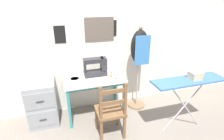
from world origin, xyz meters
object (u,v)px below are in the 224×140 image
Objects in this scene: fabric_bowl at (75,80)px; filing_cabinet at (43,102)px; storage_box at (195,75)px; sewing_machine at (97,67)px; thread_spool_near_machine at (111,76)px; thread_spool_mid_table at (112,73)px; ironing_board at (189,83)px; wooden_chair at (111,111)px; dress_form at (139,52)px; scissors at (117,78)px.

filing_cabinet is at bearing 169.85° from fabric_bowl.
fabric_bowl is 1.79m from storage_box.
sewing_machine is 8.94× the size of thread_spool_near_machine.
ironing_board reaches higher than thread_spool_mid_table.
wooden_chair is at bearing -86.28° from sewing_machine.
wooden_chair is at bearing 171.60° from storage_box.
dress_form reaches higher than filing_cabinet.
filing_cabinet is at bearing 174.40° from thread_spool_near_machine.
thread_spool_mid_table reaches higher than scissors.
sewing_machine reaches higher than wooden_chair.
sewing_machine reaches higher than ironing_board.
thread_spool_near_machine is 0.64m from dress_form.
storage_box is at bearing -20.69° from filing_cabinet.
storage_box is (0.99, -0.85, 0.18)m from thread_spool_mid_table.
wooden_chair is 1.31m from storage_box.
thread_spool_near_machine is 0.03× the size of dress_form.
scissors is 2.87× the size of thread_spool_near_machine.
thread_spool_mid_table is at bearing 173.51° from dress_form.
thread_spool_near_machine is 1.19m from ironing_board.
thread_spool_mid_table is at bearing 136.92° from ironing_board.
filing_cabinet is (-1.21, 0.17, -0.35)m from scissors.
dress_form reaches higher than storage_box.
dress_form reaches higher than wooden_chair.
wooden_chair is (0.43, -0.54, -0.31)m from fabric_bowl.
sewing_machine is 0.28m from thread_spool_near_machine.
filing_cabinet is at bearing -177.97° from sewing_machine.
thread_spool_mid_table is at bearing 10.90° from fabric_bowl.
thread_spool_near_machine reaches higher than thread_spool_mid_table.
storage_box is at bearing -57.28° from dress_form.
filing_cabinet is (-1.18, -0.03, -0.36)m from thread_spool_mid_table.
sewing_machine is 1.04m from filing_cabinet.
storage_box is (0.09, -0.00, 0.11)m from ironing_board.
storage_box is (0.51, -0.79, -0.17)m from dress_form.
storage_box is at bearing -8.40° from wooden_chair.
wooden_chair is 1.24× the size of filing_cabinet.
filing_cabinet is 2.38m from storage_box.
sewing_machine is 0.54× the size of filing_cabinet.
sewing_machine reaches higher than storage_box.
scissors is 1.09m from ironing_board.
wooden_chair reaches higher than ironing_board.
sewing_machine is 1.44m from ironing_board.
fabric_bowl is 0.65m from thread_spool_mid_table.
wooden_chair is (-0.25, -0.47, -0.29)m from scissors.
fabric_bowl is at bearing 173.52° from scissors.
sewing_machine is 0.42m from fabric_bowl.
dress_form is at bearing 118.12° from ironing_board.
filing_cabinet is at bearing 146.31° from wooden_chair.
wooden_chair reaches higher than filing_cabinet.
fabric_bowl reaches higher than filing_cabinet.
sewing_machine is at bearing 145.99° from thread_spool_near_machine.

